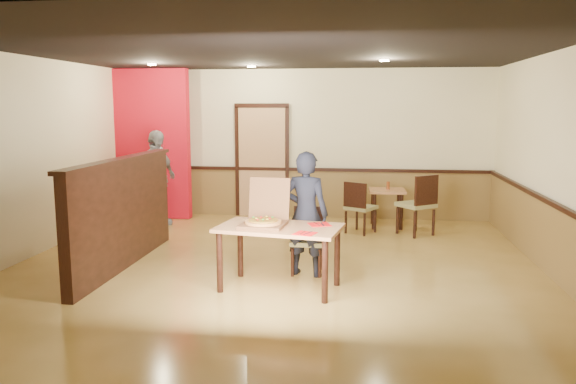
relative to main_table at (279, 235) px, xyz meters
name	(u,v)px	position (x,y,z in m)	size (l,w,h in m)	color
floor	(276,267)	(-0.18, 0.86, -0.64)	(7.00, 7.00, 0.00)	tan
ceiling	(275,50)	(-0.18, 0.86, 2.16)	(7.00, 7.00, 0.00)	black
wall_back	(304,144)	(-0.18, 4.36, 0.76)	(7.00, 7.00, 0.00)	#FCF5C5
wall_left	(23,159)	(-3.68, 0.86, 0.76)	(7.00, 7.00, 0.00)	#FCF5C5
wall_right	(562,166)	(3.32, 0.86, 0.76)	(7.00, 7.00, 0.00)	#FCF5C5
wainscot_back	(304,194)	(-0.18, 4.33, -0.19)	(7.00, 0.04, 0.90)	olive
chair_rail_back	(304,169)	(-0.18, 4.31, 0.28)	(7.00, 0.06, 0.06)	black
wainscot_right	(554,242)	(3.29, 0.86, -0.19)	(0.04, 7.00, 0.90)	olive
chair_rail_right	(555,205)	(3.27, 0.86, 0.28)	(0.06, 7.00, 0.06)	black
back_door	(262,162)	(-0.98, 4.32, 0.41)	(0.90, 0.06, 2.10)	tan
booth_partition	(123,212)	(-2.18, 0.66, 0.10)	(0.20, 3.10, 1.44)	black
red_accent_panel	(148,144)	(-3.08, 3.86, 0.76)	(1.60, 0.20, 2.78)	red
spot_a	(152,64)	(-2.48, 2.66, 2.14)	(0.14, 0.14, 0.02)	#FFDFB2
spot_b	(251,66)	(-0.98, 3.36, 2.14)	(0.14, 0.14, 0.02)	#FFDFB2
spot_c	(384,60)	(1.22, 2.36, 2.14)	(0.14, 0.14, 0.02)	#FFDFB2
main_table	(279,235)	(0.00, 0.00, 0.00)	(1.50, 1.01, 0.74)	tan
diner_chair	(308,237)	(0.26, 0.72, -0.18)	(0.41, 0.41, 0.83)	olive
side_chair_left	(359,205)	(0.88, 3.01, -0.16)	(0.59, 0.59, 0.88)	olive
side_chair_right	(419,202)	(1.86, 3.01, -0.08)	(0.70, 0.70, 1.01)	olive
side_table	(387,199)	(1.37, 3.62, -0.14)	(0.64, 0.64, 0.66)	tan
diner	(306,214)	(0.25, 0.58, 0.15)	(0.57, 0.38, 1.57)	black
passerby	(156,178)	(-2.66, 3.16, 0.21)	(1.00, 0.41, 1.70)	gray
pizza_box	(264,220)	(-0.18, 0.03, 0.18)	(0.54, 0.62, 0.52)	brown
pizza	(263,222)	(-0.19, -0.02, 0.16)	(0.42, 0.42, 0.03)	#C58A47
napkin_near	(305,233)	(0.33, -0.34, 0.11)	(0.27, 0.27, 0.01)	red
napkin_far	(319,224)	(0.45, 0.15, 0.11)	(0.30, 0.30, 0.01)	red
condiment	(388,186)	(1.38, 3.61, 0.10)	(0.06, 0.06, 0.14)	brown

